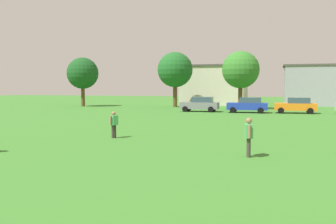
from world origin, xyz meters
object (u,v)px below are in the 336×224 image
adult_bystander (249,134)px  bystander_midfield (114,122)px  tree_far_left (83,73)px  parked_car_orange_2 (296,105)px  tree_center (175,70)px  tree_far_right (241,70)px  parked_car_blue_1 (248,105)px  parked_car_gray_0 (200,104)px

adult_bystander → bystander_midfield: bearing=55.1°
tree_far_left → parked_car_orange_2: bearing=-13.0°
tree_center → tree_far_right: (9.34, -2.80, -0.24)m
bystander_midfield → tree_center: size_ratio=0.19×
parked_car_blue_1 → tree_center: size_ratio=0.56×
bystander_midfield → adult_bystander: bearing=-105.5°
parked_car_blue_1 → parked_car_orange_2: same height
adult_bystander → tree_far_left: bearing=28.8°
adult_bystander → tree_center: (-12.70, 35.99, 4.26)m
tree_center → tree_far_left: bearing=-170.1°
parked_car_gray_0 → adult_bystander: bearing=105.2°
parked_car_gray_0 → tree_center: size_ratio=0.56×
adult_bystander → tree_center: 38.40m
parked_car_orange_2 → tree_far_right: size_ratio=0.58×
tree_far_left → adult_bystander: bearing=-52.4°
parked_car_orange_2 → tree_far_left: (-28.99, 6.67, 3.91)m
adult_bystander → tree_far_left: tree_far_left is taller
parked_car_gray_0 → parked_car_orange_2: 10.37m
adult_bystander → bystander_midfield: 8.43m
adult_bystander → tree_far_right: 33.60m
adult_bystander → tree_far_right: tree_far_right is taller
parked_car_orange_2 → bystander_midfield: bearing=65.4°
tree_far_left → tree_center: size_ratio=0.92×
parked_car_gray_0 → tree_center: (-5.42, 9.16, 4.34)m
adult_bystander → parked_car_gray_0: size_ratio=0.37×
adult_bystander → tree_far_left: 42.66m
tree_center → bystander_midfield: bearing=-81.0°
parked_car_blue_1 → parked_car_orange_2: bearing=-174.2°
adult_bystander → bystander_midfield: (-7.57, 3.72, -0.07)m
bystander_midfield → parked_car_blue_1: bearing=-3.3°
parked_car_orange_2 → tree_far_right: 9.83m
parked_car_blue_1 → tree_far_left: bearing=-16.7°
parked_car_gray_0 → parked_car_blue_1: (5.38, -0.33, 0.00)m
bystander_midfield → parked_car_orange_2: (10.66, 23.29, -0.02)m
parked_car_orange_2 → tree_center: 18.68m
bystander_midfield → tree_far_left: (-18.33, 29.96, 3.89)m
adult_bystander → parked_car_gray_0: 27.80m
parked_car_orange_2 → tree_center: tree_center is taller
parked_car_orange_2 → tree_far_right: tree_far_right is taller
tree_far_left → tree_center: bearing=9.9°
parked_car_orange_2 → tree_center: size_ratio=0.56×
bystander_midfield → tree_center: (-5.13, 32.27, 4.33)m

